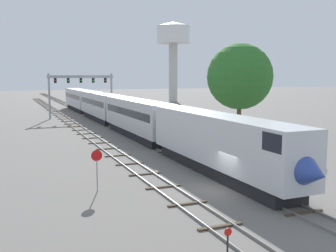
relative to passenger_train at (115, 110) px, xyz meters
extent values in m
plane|color=slate|center=(-2.00, -35.79, -2.60)|extent=(400.00, 400.00, 0.00)
cube|color=slate|center=(-0.72, 24.21, -2.52)|extent=(0.07, 200.00, 0.16)
cube|color=slate|center=(0.72, 24.21, -2.52)|extent=(0.07, 200.00, 0.16)
cube|color=#473828|center=(0.00, -41.79, -2.55)|extent=(2.60, 0.24, 0.10)
cube|color=#473828|center=(0.00, -37.79, -2.55)|extent=(2.60, 0.24, 0.10)
cube|color=#473828|center=(0.00, -33.79, -2.55)|extent=(2.60, 0.24, 0.10)
cube|color=#473828|center=(0.00, -29.79, -2.55)|extent=(2.60, 0.24, 0.10)
cube|color=#473828|center=(0.00, -25.79, -2.55)|extent=(2.60, 0.24, 0.10)
cube|color=#473828|center=(0.00, -21.79, -2.55)|extent=(2.60, 0.24, 0.10)
cube|color=#473828|center=(0.00, -17.79, -2.55)|extent=(2.60, 0.24, 0.10)
cube|color=#473828|center=(0.00, -13.79, -2.55)|extent=(2.60, 0.24, 0.10)
cube|color=#473828|center=(0.00, -9.79, -2.55)|extent=(2.60, 0.24, 0.10)
cube|color=#473828|center=(0.00, -5.79, -2.55)|extent=(2.60, 0.24, 0.10)
cube|color=#473828|center=(0.00, -1.79, -2.55)|extent=(2.60, 0.24, 0.10)
cube|color=#473828|center=(0.00, 2.21, -2.55)|extent=(2.60, 0.24, 0.10)
cube|color=#473828|center=(0.00, 6.21, -2.55)|extent=(2.60, 0.24, 0.10)
cube|color=#473828|center=(0.00, 10.21, -2.55)|extent=(2.60, 0.24, 0.10)
cube|color=#473828|center=(0.00, 14.21, -2.55)|extent=(2.60, 0.24, 0.10)
cube|color=#473828|center=(0.00, 18.21, -2.55)|extent=(2.60, 0.24, 0.10)
cube|color=#473828|center=(0.00, 22.21, -2.55)|extent=(2.60, 0.24, 0.10)
cube|color=#473828|center=(0.00, 26.21, -2.55)|extent=(2.60, 0.24, 0.10)
cube|color=#473828|center=(0.00, 30.21, -2.55)|extent=(2.60, 0.24, 0.10)
cube|color=#473828|center=(0.00, 34.21, -2.55)|extent=(2.60, 0.24, 0.10)
cube|color=#473828|center=(0.00, 38.21, -2.55)|extent=(2.60, 0.24, 0.10)
cube|color=#473828|center=(0.00, 42.21, -2.55)|extent=(2.60, 0.24, 0.10)
cube|color=#473828|center=(0.00, 46.21, -2.55)|extent=(2.60, 0.24, 0.10)
cube|color=#473828|center=(0.00, 50.21, -2.55)|extent=(2.60, 0.24, 0.10)
cube|color=#473828|center=(0.00, 54.21, -2.55)|extent=(2.60, 0.24, 0.10)
cube|color=#473828|center=(0.00, 58.21, -2.55)|extent=(2.60, 0.24, 0.10)
cube|color=#473828|center=(0.00, 62.21, -2.55)|extent=(2.60, 0.24, 0.10)
cube|color=#473828|center=(0.00, 66.21, -2.55)|extent=(2.60, 0.24, 0.10)
cube|color=#473828|center=(0.00, 70.21, -2.55)|extent=(2.60, 0.24, 0.10)
cube|color=#473828|center=(0.00, 74.21, -2.55)|extent=(2.60, 0.24, 0.10)
cube|color=#473828|center=(0.00, 78.21, -2.55)|extent=(2.60, 0.24, 0.10)
cube|color=#473828|center=(0.00, 82.21, -2.55)|extent=(2.60, 0.24, 0.10)
cube|color=#473828|center=(0.00, 86.21, -2.55)|extent=(2.60, 0.24, 0.10)
cube|color=#473828|center=(0.00, 90.21, -2.55)|extent=(2.60, 0.24, 0.10)
cube|color=#473828|center=(0.00, 94.21, -2.55)|extent=(2.60, 0.24, 0.10)
cube|color=#473828|center=(0.00, 98.21, -2.55)|extent=(2.60, 0.24, 0.10)
cube|color=#473828|center=(0.00, 102.21, -2.55)|extent=(2.60, 0.24, 0.10)
cube|color=#473828|center=(0.00, 106.21, -2.55)|extent=(2.60, 0.24, 0.10)
cube|color=#473828|center=(0.00, 110.21, -2.55)|extent=(2.60, 0.24, 0.10)
cube|color=#473828|center=(0.00, 114.21, -2.55)|extent=(2.60, 0.24, 0.10)
cube|color=#473828|center=(0.00, 118.21, -2.55)|extent=(2.60, 0.24, 0.10)
cube|color=#473828|center=(0.00, 122.21, -2.55)|extent=(2.60, 0.24, 0.10)
cube|color=slate|center=(-6.22, 4.21, -2.52)|extent=(0.07, 160.00, 0.16)
cube|color=slate|center=(-4.78, 4.21, -2.52)|extent=(0.07, 160.00, 0.16)
cube|color=#473828|center=(-5.50, -41.79, -2.55)|extent=(2.60, 0.24, 0.10)
cube|color=#473828|center=(-5.50, -37.79, -2.55)|extent=(2.60, 0.24, 0.10)
cube|color=#473828|center=(-5.50, -33.79, -2.55)|extent=(2.60, 0.24, 0.10)
cube|color=#473828|center=(-5.50, -29.79, -2.55)|extent=(2.60, 0.24, 0.10)
cube|color=#473828|center=(-5.50, -25.79, -2.55)|extent=(2.60, 0.24, 0.10)
cube|color=#473828|center=(-5.50, -21.79, -2.55)|extent=(2.60, 0.24, 0.10)
cube|color=#473828|center=(-5.50, -17.79, -2.55)|extent=(2.60, 0.24, 0.10)
cube|color=#473828|center=(-5.50, -13.79, -2.55)|extent=(2.60, 0.24, 0.10)
cube|color=#473828|center=(-5.50, -9.79, -2.55)|extent=(2.60, 0.24, 0.10)
cube|color=#473828|center=(-5.50, -5.79, -2.55)|extent=(2.60, 0.24, 0.10)
cube|color=#473828|center=(-5.50, -1.79, -2.55)|extent=(2.60, 0.24, 0.10)
cube|color=#473828|center=(-5.50, 2.21, -2.55)|extent=(2.60, 0.24, 0.10)
cube|color=#473828|center=(-5.50, 6.21, -2.55)|extent=(2.60, 0.24, 0.10)
cube|color=#473828|center=(-5.50, 10.21, -2.55)|extent=(2.60, 0.24, 0.10)
cube|color=#473828|center=(-5.50, 14.21, -2.55)|extent=(2.60, 0.24, 0.10)
cube|color=#473828|center=(-5.50, 18.21, -2.55)|extent=(2.60, 0.24, 0.10)
cube|color=#473828|center=(-5.50, 22.21, -2.55)|extent=(2.60, 0.24, 0.10)
cube|color=#473828|center=(-5.50, 26.21, -2.55)|extent=(2.60, 0.24, 0.10)
cube|color=#473828|center=(-5.50, 30.21, -2.55)|extent=(2.60, 0.24, 0.10)
cube|color=#473828|center=(-5.50, 34.21, -2.55)|extent=(2.60, 0.24, 0.10)
cube|color=#473828|center=(-5.50, 38.21, -2.55)|extent=(2.60, 0.24, 0.10)
cube|color=#473828|center=(-5.50, 42.21, -2.55)|extent=(2.60, 0.24, 0.10)
cube|color=#473828|center=(-5.50, 46.21, -2.55)|extent=(2.60, 0.24, 0.10)
cube|color=#473828|center=(-5.50, 50.21, -2.55)|extent=(2.60, 0.24, 0.10)
cube|color=#473828|center=(-5.50, 54.21, -2.55)|extent=(2.60, 0.24, 0.10)
cube|color=#473828|center=(-5.50, 58.21, -2.55)|extent=(2.60, 0.24, 0.10)
cube|color=#473828|center=(-5.50, 62.21, -2.55)|extent=(2.60, 0.24, 0.10)
cube|color=#473828|center=(-5.50, 66.21, -2.55)|extent=(2.60, 0.24, 0.10)
cube|color=#473828|center=(-5.50, 70.21, -2.55)|extent=(2.60, 0.24, 0.10)
cube|color=#473828|center=(-5.50, 74.21, -2.55)|extent=(2.60, 0.24, 0.10)
cube|color=#473828|center=(-5.50, 78.21, -2.55)|extent=(2.60, 0.24, 0.10)
cube|color=#473828|center=(-5.50, 82.21, -2.55)|extent=(2.60, 0.24, 0.10)
cube|color=silver|center=(0.00, -31.80, 0.30)|extent=(3.00, 19.97, 3.80)
cone|color=#2D479E|center=(0.00, -41.99, -0.10)|extent=(2.88, 2.60, 2.88)
cube|color=black|center=(0.00, -40.59, 1.44)|extent=(3.04, 1.80, 1.10)
cube|color=black|center=(0.00, -31.80, -2.10)|extent=(2.52, 17.97, 1.00)
cube|color=#B7BABF|center=(0.00, -10.83, 0.30)|extent=(3.00, 19.97, 3.80)
cube|color=black|center=(0.00, -10.83, 0.70)|extent=(3.04, 18.37, 0.90)
cube|color=black|center=(0.00, -10.83, -2.10)|extent=(2.52, 17.97, 1.00)
cube|color=#B7BABF|center=(0.00, 10.14, 0.30)|extent=(3.00, 19.97, 3.80)
cube|color=black|center=(0.00, 10.14, 0.70)|extent=(3.04, 18.37, 0.90)
cube|color=black|center=(0.00, 10.14, -2.10)|extent=(2.52, 17.97, 1.00)
cube|color=#B7BABF|center=(0.00, 31.11, 0.30)|extent=(3.00, 19.97, 3.80)
cube|color=black|center=(0.00, 31.11, 0.70)|extent=(3.04, 18.37, 0.90)
cube|color=black|center=(0.00, 31.11, -2.10)|extent=(2.52, 17.97, 1.00)
cylinder|color=#999BA0|center=(-8.00, 15.37, 1.53)|extent=(0.36, 0.36, 8.27)
cylinder|color=#999BA0|center=(3.50, 15.37, 1.53)|extent=(0.36, 0.36, 8.27)
cube|color=#999BA0|center=(-2.25, 15.37, 5.06)|extent=(12.10, 0.36, 0.50)
cube|color=black|center=(-6.85, 15.42, 4.36)|extent=(0.44, 0.32, 0.90)
sphere|color=red|center=(-6.85, 15.23, 4.36)|extent=(0.28, 0.28, 0.28)
cube|color=black|center=(-4.55, 15.42, 4.36)|extent=(0.44, 0.32, 0.90)
sphere|color=green|center=(-4.55, 15.23, 4.36)|extent=(0.28, 0.28, 0.28)
cube|color=black|center=(-2.25, 15.42, 4.36)|extent=(0.44, 0.32, 0.90)
sphere|color=green|center=(-2.25, 15.23, 4.36)|extent=(0.28, 0.28, 0.28)
cube|color=black|center=(0.05, 15.42, 4.36)|extent=(0.44, 0.32, 0.90)
sphere|color=green|center=(0.05, 15.23, 4.36)|extent=(0.28, 0.28, 0.28)
cube|color=black|center=(2.35, 15.42, 4.36)|extent=(0.44, 0.32, 0.90)
sphere|color=red|center=(2.35, 15.23, 4.36)|extent=(0.28, 0.28, 0.28)
cylinder|color=beige|center=(31.75, 51.34, 6.10)|extent=(2.60, 2.60, 17.41)
cylinder|color=white|center=(31.75, 51.34, 17.31)|extent=(9.72, 9.72, 5.00)
cone|color=white|center=(31.75, 51.34, 20.41)|extent=(9.91, 9.91, 1.20)
cylinder|color=black|center=(-7.10, -45.17, -2.05)|extent=(0.08, 0.08, 1.10)
cylinder|color=red|center=(-7.10, -45.19, -1.32)|extent=(0.36, 0.03, 0.36)
cylinder|color=gray|center=(-10.00, -32.92, -1.50)|extent=(0.08, 0.08, 2.20)
cylinder|color=red|center=(-10.00, -32.94, -0.10)|extent=(0.76, 0.03, 0.76)
cylinder|color=brown|center=(12.32, -15.54, -0.21)|extent=(0.56, 0.56, 4.80)
sphere|color=#2D6B28|center=(12.32, -15.54, 5.13)|extent=(8.40, 8.40, 8.40)
camera|label=1|loc=(-15.61, -59.11, 5.26)|focal=42.49mm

